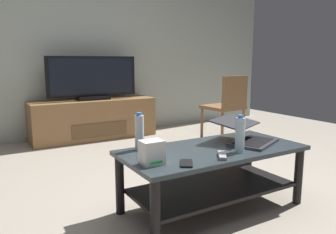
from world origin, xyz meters
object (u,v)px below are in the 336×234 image
(coffee_table, at_px, (213,167))
(television, at_px, (93,79))
(router_box, at_px, (152,152))
(tv_remote, at_px, (222,155))
(cell_phone, at_px, (186,163))
(dining_chair, at_px, (227,104))
(laptop, at_px, (246,134))
(media_cabinet, at_px, (94,119))
(water_bottle_far, at_px, (240,135))
(water_bottle_near, at_px, (139,132))

(coffee_table, xyz_separation_m, television, (-0.04, 2.49, 0.49))
(coffee_table, relative_size, router_box, 8.97)
(television, relative_size, tv_remote, 7.42)
(coffee_table, height_order, cell_phone, cell_phone)
(dining_chair, bearing_deg, coffee_table, -133.42)
(laptop, xyz_separation_m, router_box, (-0.84, -0.11, 0.01))
(media_cabinet, xyz_separation_m, cell_phone, (-0.32, -2.71, 0.18))
(dining_chair, xyz_separation_m, water_bottle_far, (-1.30, -1.63, 0.07))
(media_cabinet, distance_m, dining_chair, 1.78)
(cell_phone, relative_size, tv_remote, 0.88)
(television, distance_m, dining_chair, 1.78)
(laptop, bearing_deg, tv_remote, -152.75)
(router_box, relative_size, water_bottle_near, 0.56)
(router_box, relative_size, water_bottle_far, 0.57)
(media_cabinet, bearing_deg, tv_remote, -90.90)
(laptop, distance_m, water_bottle_near, 0.80)
(coffee_table, distance_m, television, 2.54)
(media_cabinet, relative_size, laptop, 3.12)
(media_cabinet, relative_size, dining_chair, 1.91)
(router_box, bearing_deg, television, 79.29)
(television, height_order, router_box, television)
(water_bottle_near, height_order, tv_remote, water_bottle_near)
(television, height_order, water_bottle_near, television)
(media_cabinet, distance_m, laptop, 2.54)
(router_box, bearing_deg, media_cabinet, 79.38)
(water_bottle_near, height_order, cell_phone, water_bottle_near)
(water_bottle_near, distance_m, water_bottle_far, 0.67)
(tv_remote, bearing_deg, media_cabinet, 124.87)
(tv_remote, bearing_deg, cell_phone, -142.97)
(water_bottle_near, bearing_deg, cell_phone, -76.81)
(coffee_table, xyz_separation_m, laptop, (0.31, 0.01, 0.20))
(media_cabinet, relative_size, router_box, 11.41)
(television, xyz_separation_m, dining_chair, (1.43, -1.02, -0.31))
(television, xyz_separation_m, water_bottle_near, (-0.41, -2.27, -0.24))
(cell_phone, height_order, tv_remote, tv_remote)
(television, bearing_deg, router_box, -100.71)
(router_box, distance_m, tv_remote, 0.46)
(dining_chair, distance_m, cell_phone, 2.41)
(dining_chair, height_order, router_box, dining_chair)
(television, height_order, dining_chair, television)
(dining_chair, relative_size, water_bottle_far, 3.42)
(dining_chair, height_order, water_bottle_far, dining_chair)
(laptop, height_order, water_bottle_near, water_bottle_near)
(water_bottle_far, relative_size, tv_remote, 1.56)
(laptop, bearing_deg, television, 98.04)
(media_cabinet, bearing_deg, water_bottle_far, -87.24)
(television, bearing_deg, coffee_table, -89.09)
(coffee_table, bearing_deg, water_bottle_near, 153.83)
(television, distance_m, cell_phone, 2.73)
(laptop, xyz_separation_m, water_bottle_far, (-0.22, -0.17, 0.05))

